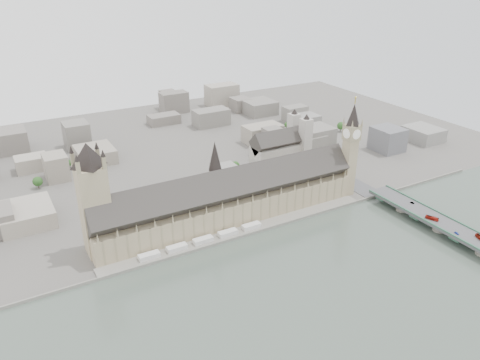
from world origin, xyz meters
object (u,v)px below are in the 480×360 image
westminster_bridge (433,222)px  red_bus_north (432,218)px  westminster_abbey (281,151)px  elizabeth_tower (351,143)px  car_blue (457,233)px  palace_of_westminster (228,199)px  car_silver (412,203)px  red_bus_south (480,238)px  victoria_tower (93,194)px  car_approach (346,168)px

westminster_bridge → red_bus_north: bearing=-164.9°
westminster_abbey → red_bus_north: 189.99m
elizabeth_tower → car_blue: bearing=-82.0°
palace_of_westminster → westminster_bridge: 195.05m
elizabeth_tower → car_blue: size_ratio=24.48×
palace_of_westminster → car_silver: 183.79m
red_bus_north → westminster_abbey: bearing=79.8°
car_blue → car_silver: bearing=89.3°
palace_of_westminster → westminster_abbey: 134.09m
red_bus_south → car_silver: red_bus_south is taller
westminster_abbey → red_bus_north: size_ratio=5.68×
victoria_tower → red_bus_south: bearing=-29.0°
victoria_tower → red_bus_north: bearing=-22.4°
westminster_abbey → palace_of_westminster: bearing=-145.8°
westminster_bridge → car_blue: (-6.52, -29.61, 5.87)m
westminster_abbey → car_blue: 217.20m
red_bus_north → car_approach: (10.46, 131.19, -0.92)m
palace_of_westminster → victoria_tower: bearing=177.0°
elizabeth_tower → car_approach: size_ratio=20.96×
palace_of_westminster → car_silver: bearing=-24.7°
palace_of_westminster → elizabeth_tower: 142.94m
car_approach → red_bus_north: bearing=-106.3°
palace_of_westminster → car_approach: 169.26m
palace_of_westminster → elizabeth_tower: bearing=-4.8°
elizabeth_tower → car_approach: elizabeth_tower is taller
car_blue → car_silver: size_ratio=1.08×
victoria_tower → car_blue: victoria_tower is taller
red_bus_south → car_silver: (1.48, 76.18, -0.91)m
victoria_tower → car_silver: 303.58m
victoria_tower → car_approach: bearing=3.2°
victoria_tower → westminster_bridge: 309.91m
elizabeth_tower → victoria_tower: (-260.00, 18.00, -2.88)m
elizabeth_tower → westminster_bridge: elizabeth_tower is taller
westminster_abbey → red_bus_south: (54.28, -228.03, -13.25)m
victoria_tower → car_silver: (288.68, -82.85, -44.28)m
westminster_abbey → car_approach: westminster_abbey is taller
car_silver → car_approach: car_approach is taller
palace_of_westminster → red_bus_north: 191.09m
westminster_bridge → westminster_abbey: 190.56m
westminster_bridge → car_blue: bearing=-102.4°
elizabeth_tower → westminster_abbey: (-27.08, 87.00, -33.01)m
elizabeth_tower → victoria_tower: bearing=176.0°
palace_of_westminster → westminster_abbey: (110.92, 75.30, 2.38)m
car_blue → victoria_tower: bearing=162.5°
car_silver → palace_of_westminster: bearing=136.6°
palace_of_westminster → car_approach: bearing=7.7°
palace_of_westminster → car_approach: size_ratio=51.68×
elizabeth_tower → victoria_tower: size_ratio=1.07×
car_approach → car_blue: bearing=-106.0°
westminster_abbey → car_blue: size_ratio=15.49×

